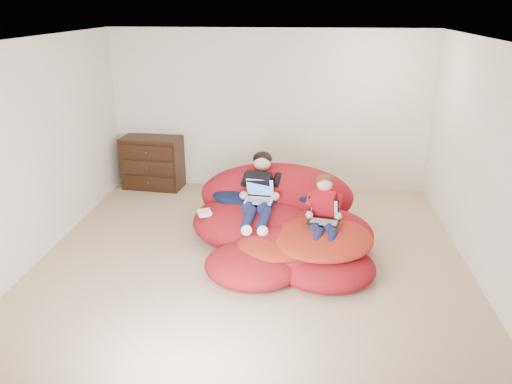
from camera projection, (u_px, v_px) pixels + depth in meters
name	position (u px, v px, depth m)	size (l,w,h in m)	color
room_shell	(252.00, 241.00, 5.88)	(5.10, 5.10, 2.77)	tan
dresser	(153.00, 163.00, 8.07)	(0.98, 0.57, 0.84)	black
beanbag_pile	(282.00, 223.00, 6.22)	(2.29, 2.39, 0.93)	#A6121C
cream_pillow	(242.00, 177.00, 6.82)	(0.48, 0.30, 0.30)	beige
older_boy	(260.00, 188.00, 6.22)	(0.40, 1.19, 0.71)	black
younger_boy	(324.00, 209.00, 5.74)	(0.34, 0.88, 0.67)	#B30F1D
laptop_white	(259.00, 195.00, 6.15)	(0.35, 0.34, 0.24)	white
laptop_black	(324.00, 215.00, 5.76)	(0.40, 0.41, 0.25)	black
power_adapter	(205.00, 213.00, 6.16)	(0.15, 0.15, 0.06)	white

